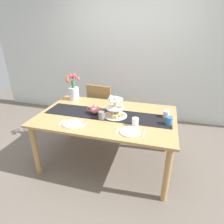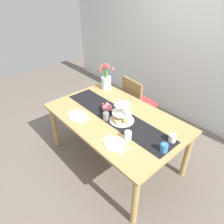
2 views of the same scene
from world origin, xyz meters
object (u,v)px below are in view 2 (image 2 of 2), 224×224
Objects in this scene: cream_jug at (173,138)px; dinner_plate_left at (78,116)px; teapot at (107,107)px; knife_left at (85,121)px; tulip_vase at (106,80)px; mug_white_text at (128,135)px; chair_left at (136,101)px; mug_orange at (164,148)px; knife_right at (125,151)px; tiered_cake_stand at (122,115)px; dining_table at (115,122)px; mug_grey at (106,116)px; dinner_plate_right at (115,144)px; fork_right at (106,137)px; fork_left at (72,111)px.

cream_jug reaches higher than dinner_plate_left.
teapot is 1.40× the size of knife_left.
mug_white_text is at bearing -29.43° from tulip_vase.
chair_left is 9.58× the size of mug_orange.
tiered_cake_stand is at bearing 139.76° from knife_right.
mug_orange is at bearing -4.08° from dining_table.
dining_table is 18.31× the size of mug_grey.
dinner_plate_right is 1.53× the size of fork_right.
mug_orange is at bearing -80.29° from cream_jug.
dinner_plate_left is at bearing 180.00° from dinner_plate_right.
dinner_plate_left is 1.35× the size of knife_left.
dinner_plate_right reaches higher than fork_left.
tulip_vase is 4.39× the size of mug_grey.
mug_white_text is at bearing -136.48° from cream_jug.
knife_left is at bearing -162.90° from mug_orange.
fork_left is at bearing 180.00° from knife_right.
tiered_cake_stand reaches higher than teapot.
tulip_vase reaches higher than mug_grey.
tulip_vase reaches higher than fork_left.
teapot is 0.35m from knife_left.
dining_table is at bearing 0.00° from teapot.
mug_grey reaches higher than dining_table.
mug_grey reaches higher than dinner_plate_left.
chair_left is at bearing 47.45° from tulip_vase.
knife_left is (-0.28, -0.34, -0.08)m from tiered_cake_stand.
dinner_plate_left is (-1.05, -0.48, -0.04)m from cream_jug.
tulip_vase is 0.83m from mug_grey.
chair_left is at bearing 119.79° from tiered_cake_stand.
mug_grey is (-0.76, -0.27, 0.01)m from cream_jug.
cream_jug reaches higher than fork_right.
fork_right is 1.58× the size of mug_orange.
mug_grey reaches higher than mug_orange.
dining_table is 0.39m from knife_left.
dinner_plate_right reaches higher than fork_right.
chair_left is 0.61m from tulip_vase.
teapot is at bearing 180.00° from dining_table.
mug_white_text is at bearing -160.94° from mug_orange.
knife_right is (0.68, 0.00, 0.00)m from knife_left.
knife_right is at bearing 0.00° from fork_left.
chair_left is 1.26m from fork_right.
fork_left is 0.97m from knife_right.
dinner_plate_left is (0.34, -0.75, -0.13)m from tulip_vase.
cream_jug is 0.57× the size of fork_right.
teapot is at bearing -77.59° from chair_left.
knife_left is 0.98m from mug_orange.
fork_right is at bearing -40.37° from mug_grey.
chair_left is 3.96× the size of dinner_plate_right.
cream_jug is 0.57× the size of fork_left.
mug_grey is (0.29, 0.22, 0.05)m from dinner_plate_left.
dining_table is at bearing 63.92° from knife_left.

